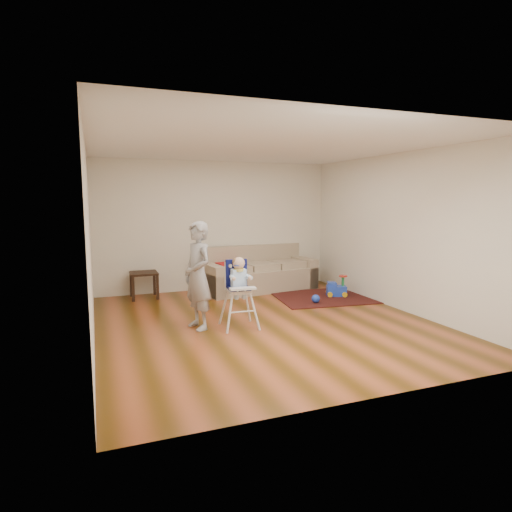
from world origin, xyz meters
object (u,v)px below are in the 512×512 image
object	(u,v)px
side_table	(144,285)
ride_on_toy	(336,285)
high_chair	(239,294)
sofa	(259,268)
toy_ball	(316,299)
adult	(198,276)

from	to	relation	value
side_table	ride_on_toy	size ratio (longest dim) A/B	1.24
side_table	high_chair	size ratio (longest dim) A/B	0.48
sofa	high_chair	distance (m)	2.69
ride_on_toy	toy_ball	xyz separation A→B (m)	(-0.67, -0.37, -0.13)
toy_ball	adult	bearing A→B (deg)	-163.21
sofa	ride_on_toy	xyz separation A→B (m)	(1.21, -1.12, -0.24)
side_table	high_chair	distance (m)	2.73
sofa	high_chair	bearing A→B (deg)	-125.04
ride_on_toy	high_chair	distance (m)	2.78
side_table	ride_on_toy	bearing A→B (deg)	-18.84
side_table	toy_ball	bearing A→B (deg)	-28.72
ride_on_toy	high_chair	size ratio (longest dim) A/B	0.38
ride_on_toy	sofa	bearing A→B (deg)	158.66
adult	side_table	bearing A→B (deg)	177.38
side_table	toy_ball	world-z (taller)	side_table
toy_ball	adult	xyz separation A→B (m)	(-2.37, -0.71, 0.70)
sofa	side_table	distance (m)	2.37
ride_on_toy	high_chair	bearing A→B (deg)	-131.27
toy_ball	high_chair	world-z (taller)	high_chair
ride_on_toy	adult	world-z (taller)	adult
ride_on_toy	toy_ball	size ratio (longest dim) A/B	2.70
toy_ball	high_chair	distance (m)	2.04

